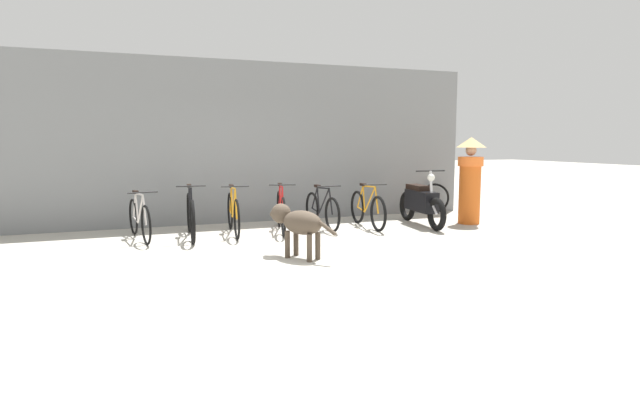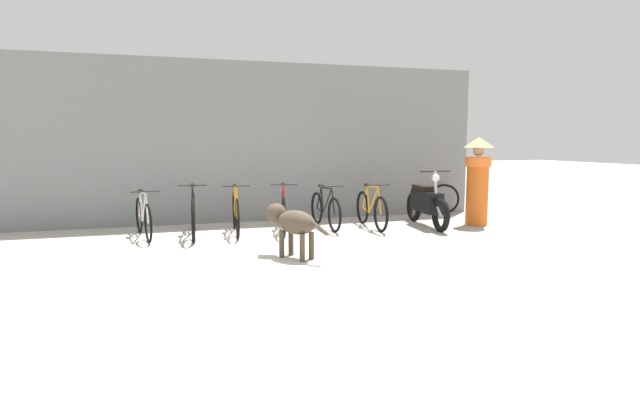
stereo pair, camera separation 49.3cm
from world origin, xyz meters
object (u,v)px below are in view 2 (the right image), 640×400
bicycle_3 (284,211)px  bicycle_0 (143,217)px  motorcycle (426,204)px  person_in_robes (478,177)px  bicycle_2 (236,213)px  bicycle_1 (193,215)px  bicycle_5 (371,209)px  stray_dog (291,222)px  bicycle_4 (325,210)px  spare_tire_left (444,199)px

bicycle_3 → bicycle_0: bearing=-80.1°
bicycle_3 → motorcycle: motorcycle is taller
person_in_robes → bicycle_2: bearing=-5.0°
bicycle_1 → bicycle_3: 1.59m
bicycle_5 → bicycle_0: bearing=-90.6°
bicycle_5 → bicycle_1: bearing=-89.1°
bicycle_2 → stray_dog: bearing=17.9°
bicycle_2 → person_in_robes: bearing=88.5°
bicycle_4 → motorcycle: motorcycle is taller
stray_dog → spare_tire_left: size_ratio=1.52×
bicycle_1 → motorcycle: size_ratio=0.97×
bicycle_2 → person_in_robes: (4.57, -0.44, 0.56)m
bicycle_3 → bicycle_4: bearing=107.1°
bicycle_0 → bicycle_1: (0.81, -0.12, 0.03)m
stray_dog → person_in_robes: (4.06, 1.65, 0.43)m
bicycle_0 → person_in_robes: (6.11, -0.48, 0.58)m
bicycle_3 → bicycle_2: bearing=-80.1°
stray_dog → bicycle_5: bearing=-78.4°
bicycle_0 → motorcycle: size_ratio=0.87×
motorcycle → person_in_robes: bearing=88.3°
bicycle_0 → bicycle_2: size_ratio=0.93×
bicycle_5 → stray_dog: size_ratio=1.60×
stray_dog → person_in_robes: bearing=-100.6°
bicycle_3 → stray_dog: (-0.34, -2.07, 0.13)m
bicycle_0 → bicycle_4: same height
bicycle_2 → spare_tire_left: 4.87m
bicycle_4 → stray_dog: bearing=-30.6°
motorcycle → stray_dog: motorcycle is taller
bicycle_1 → motorcycle: 4.30m
motorcycle → spare_tire_left: bearing=144.3°
bicycle_0 → person_in_robes: bearing=74.5°
person_in_robes → stray_dog: bearing=22.6°
spare_tire_left → person_in_robes: bearing=-96.6°
bicycle_1 → bicycle_0: bearing=-95.9°
person_in_robes → spare_tire_left: (0.17, 1.50, -0.59)m
bicycle_2 → bicycle_5: (2.50, -0.15, -0.02)m
stray_dog → person_in_robes: 4.40m
bicycle_5 → motorcycle: 1.08m
bicycle_1 → bicycle_2: bearing=99.1°
bicycle_4 → spare_tire_left: bicycle_4 is taller
bicycle_2 → bicycle_0: bearing=-87.3°
bicycle_4 → person_in_robes: person_in_robes is taller
bicycle_1 → bicycle_4: 2.40m
bicycle_3 → spare_tire_left: (3.89, 1.08, -0.03)m
bicycle_1 → bicycle_5: size_ratio=1.11×
bicycle_1 → bicycle_5: (3.23, -0.07, -0.03)m
bicycle_4 → person_in_robes: (2.91, -0.50, 0.59)m
bicycle_1 → stray_dog: 2.36m
bicycle_3 → bicycle_5: (1.64, -0.13, -0.02)m
bicycle_4 → bicycle_0: bearing=-91.9°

